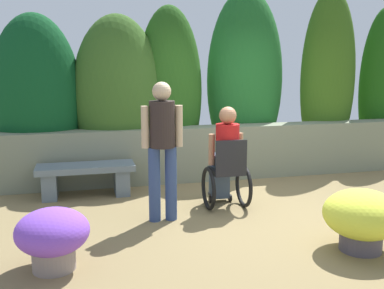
{
  "coord_description": "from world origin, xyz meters",
  "views": [
    {
      "loc": [
        -2.22,
        -5.08,
        1.9
      ],
      "look_at": [
        -0.87,
        0.41,
        0.85
      ],
      "focal_mm": 42.5,
      "sensor_mm": 36.0,
      "label": 1
    }
  ],
  "objects_px": {
    "person_standing_companion": "(162,142)",
    "flower_pot_purple_near": "(362,217)",
    "person_in_wheelchair": "(226,161)",
    "flower_pot_terracotta_by_wall": "(53,236)",
    "stone_bench": "(86,176)"
  },
  "relations": [
    {
      "from": "person_in_wheelchair",
      "to": "person_standing_companion",
      "type": "relative_size",
      "value": 0.8
    },
    {
      "from": "stone_bench",
      "to": "person_in_wheelchair",
      "type": "relative_size",
      "value": 1.02
    },
    {
      "from": "person_in_wheelchair",
      "to": "flower_pot_purple_near",
      "type": "relative_size",
      "value": 1.7
    },
    {
      "from": "person_in_wheelchair",
      "to": "person_standing_companion",
      "type": "bearing_deg",
      "value": -160.2
    },
    {
      "from": "person_standing_companion",
      "to": "flower_pot_purple_near",
      "type": "height_order",
      "value": "person_standing_companion"
    },
    {
      "from": "person_in_wheelchair",
      "to": "person_standing_companion",
      "type": "xyz_separation_m",
      "value": [
        -0.88,
        -0.28,
        0.34
      ]
    },
    {
      "from": "flower_pot_purple_near",
      "to": "flower_pot_terracotta_by_wall",
      "type": "xyz_separation_m",
      "value": [
        -3.0,
        0.3,
        -0.02
      ]
    },
    {
      "from": "flower_pot_purple_near",
      "to": "flower_pot_terracotta_by_wall",
      "type": "height_order",
      "value": "flower_pot_purple_near"
    },
    {
      "from": "stone_bench",
      "to": "person_standing_companion",
      "type": "relative_size",
      "value": 0.82
    },
    {
      "from": "person_in_wheelchair",
      "to": "person_standing_companion",
      "type": "height_order",
      "value": "person_standing_companion"
    },
    {
      "from": "stone_bench",
      "to": "person_standing_companion",
      "type": "xyz_separation_m",
      "value": [
        0.88,
        -1.24,
        0.66
      ]
    },
    {
      "from": "flower_pot_purple_near",
      "to": "person_standing_companion",
      "type": "bearing_deg",
      "value": 142.79
    },
    {
      "from": "flower_pot_terracotta_by_wall",
      "to": "person_standing_companion",
      "type": "bearing_deg",
      "value": 41.08
    },
    {
      "from": "person_standing_companion",
      "to": "flower_pot_purple_near",
      "type": "relative_size",
      "value": 2.12
    },
    {
      "from": "flower_pot_purple_near",
      "to": "flower_pot_terracotta_by_wall",
      "type": "distance_m",
      "value": 3.01
    }
  ]
}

